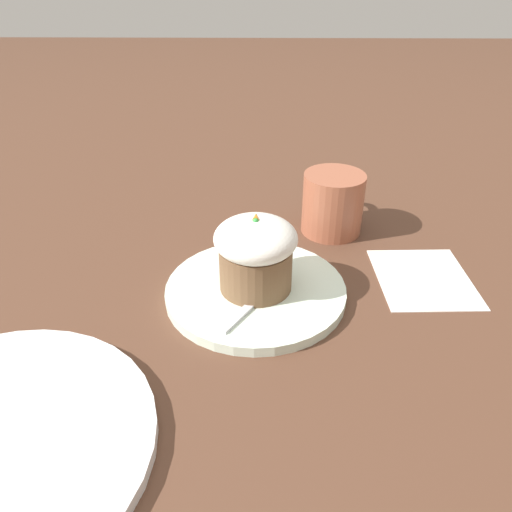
# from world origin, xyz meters

# --- Properties ---
(ground_plane) EXTENTS (4.00, 4.00, 0.00)m
(ground_plane) POSITION_xyz_m (0.00, 0.00, 0.00)
(ground_plane) COLOR #513323
(dessert_plate) EXTENTS (0.22, 0.22, 0.01)m
(dessert_plate) POSITION_xyz_m (0.00, 0.00, 0.01)
(dessert_plate) COLOR silver
(dessert_plate) RESTS_ON ground_plane
(carrot_cake) EXTENTS (0.10, 0.10, 0.10)m
(carrot_cake) POSITION_xyz_m (0.00, -0.00, 0.06)
(carrot_cake) COLOR brown
(carrot_cake) RESTS_ON dessert_plate
(spoon) EXTENTS (0.09, 0.07, 0.01)m
(spoon) POSITION_xyz_m (-0.03, -0.00, 0.02)
(spoon) COLOR silver
(spoon) RESTS_ON dessert_plate
(coffee_cup) EXTENTS (0.13, 0.09, 0.09)m
(coffee_cup) POSITION_xyz_m (0.17, -0.11, 0.05)
(coffee_cup) COLOR #9E563D
(coffee_cup) RESTS_ON ground_plane
(paper_napkin) EXTENTS (0.14, 0.12, 0.00)m
(paper_napkin) POSITION_xyz_m (0.04, -0.22, 0.00)
(paper_napkin) COLOR white
(paper_napkin) RESTS_ON ground_plane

